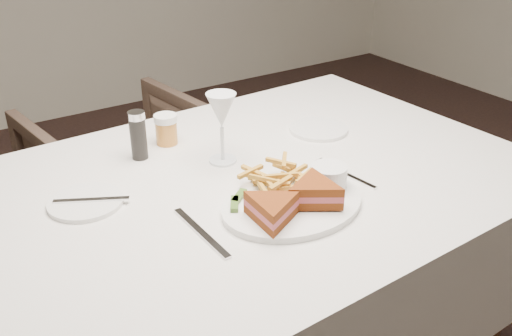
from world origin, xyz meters
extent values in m
cube|color=silver|center=(-0.34, -0.01, 0.38)|extent=(1.41, 0.97, 0.75)
imported|color=#4C3A2F|center=(-0.29, 0.97, 0.33)|extent=(0.71, 0.68, 0.66)
ellipsoid|color=white|center=(-0.32, -0.17, 0.76)|extent=(0.33, 0.26, 0.01)
cube|color=silver|center=(-0.53, -0.15, 0.75)|extent=(0.02, 0.21, 0.00)
cylinder|color=white|center=(-0.69, 0.08, 0.76)|extent=(0.16, 0.16, 0.01)
cylinder|color=white|center=(-0.02, 0.12, 0.76)|extent=(0.16, 0.16, 0.01)
cylinder|color=black|center=(-0.50, 0.23, 0.81)|extent=(0.04, 0.04, 0.12)
cylinder|color=#BE782D|center=(-0.41, 0.27, 0.79)|extent=(0.06, 0.06, 0.08)
cube|color=#3E6222|center=(-0.41, -0.10, 0.77)|extent=(0.05, 0.05, 0.01)
cube|color=#3E6222|center=(-0.43, -0.12, 0.77)|extent=(0.04, 0.05, 0.01)
cylinder|color=white|center=(-0.22, -0.16, 0.79)|extent=(0.08, 0.08, 0.05)
camera|label=1|loc=(-0.95, -0.99, 1.38)|focal=40.00mm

